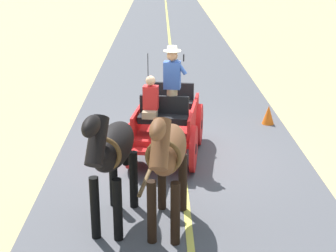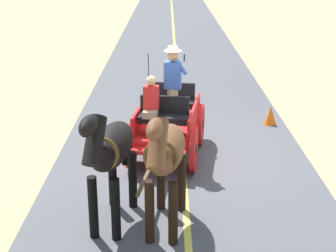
# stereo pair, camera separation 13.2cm
# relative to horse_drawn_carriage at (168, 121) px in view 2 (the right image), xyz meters

# --- Properties ---
(ground_plane) EXTENTS (200.00, 200.00, 0.00)m
(ground_plane) POSITION_rel_horse_drawn_carriage_xyz_m (-0.32, -0.05, -0.82)
(ground_plane) COLOR tan
(road_surface) EXTENTS (5.50, 160.00, 0.01)m
(road_surface) POSITION_rel_horse_drawn_carriage_xyz_m (-0.32, -0.05, -0.81)
(road_surface) COLOR #4C4C51
(road_surface) RESTS_ON ground
(road_centre_stripe) EXTENTS (0.12, 160.00, 0.00)m
(road_centre_stripe) POSITION_rel_horse_drawn_carriage_xyz_m (-0.32, -0.05, -0.81)
(road_centre_stripe) COLOR #DBCC4C
(road_centre_stripe) RESTS_ON road_surface
(horse_drawn_carriage) EXTENTS (1.77, 4.51, 2.50)m
(horse_drawn_carriage) POSITION_rel_horse_drawn_carriage_xyz_m (0.00, 0.00, 0.00)
(horse_drawn_carriage) COLOR red
(horse_drawn_carriage) RESTS_ON ground
(horse_near_side) EXTENTS (0.78, 2.15, 2.21)m
(horse_near_side) POSITION_rel_horse_drawn_carriage_xyz_m (0.03, 3.06, 0.51)
(horse_near_side) COLOR brown
(horse_near_side) RESTS_ON ground
(horse_off_side) EXTENTS (0.83, 2.15, 2.21)m
(horse_off_side) POSITION_rel_horse_drawn_carriage_xyz_m (0.91, 2.92, 0.51)
(horse_off_side) COLOR black
(horse_off_side) RESTS_ON ground
(traffic_cone) EXTENTS (0.32, 0.32, 0.50)m
(traffic_cone) POSITION_rel_horse_drawn_carriage_xyz_m (-2.67, -2.12, -0.57)
(traffic_cone) COLOR orange
(traffic_cone) RESTS_ON ground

